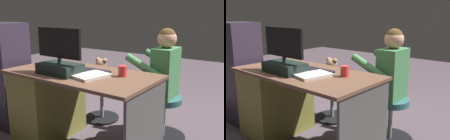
% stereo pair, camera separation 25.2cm
% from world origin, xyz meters
% --- Properties ---
extents(ground_plane, '(10.00, 10.00, 0.00)m').
position_xyz_m(ground_plane, '(0.00, 0.00, 0.00)').
color(ground_plane, '#4F424A').
extents(desk, '(1.43, 0.74, 0.76)m').
position_xyz_m(desk, '(0.37, 0.33, 0.41)').
color(desk, brown).
rests_on(desk, ground_plane).
extents(monitor, '(0.51, 0.24, 0.41)m').
position_xyz_m(monitor, '(0.12, 0.47, 0.88)').
color(monitor, black).
rests_on(monitor, desk).
extents(keyboard, '(0.42, 0.14, 0.02)m').
position_xyz_m(keyboard, '(-0.04, 0.25, 0.77)').
color(keyboard, black).
rests_on(keyboard, desk).
extents(computer_mouse, '(0.06, 0.10, 0.04)m').
position_xyz_m(computer_mouse, '(0.28, 0.24, 0.78)').
color(computer_mouse, '#2D2728').
rests_on(computer_mouse, desk).
extents(cup, '(0.07, 0.07, 0.09)m').
position_xyz_m(cup, '(-0.39, 0.22, 0.81)').
color(cup, red).
rests_on(cup, desk).
extents(tv_remote, '(0.11, 0.15, 0.02)m').
position_xyz_m(tv_remote, '(0.43, 0.41, 0.77)').
color(tv_remote, black).
rests_on(tv_remote, desk).
extents(notebook_binder, '(0.28, 0.34, 0.02)m').
position_xyz_m(notebook_binder, '(-0.18, 0.40, 0.77)').
color(notebook_binder, beige).
rests_on(notebook_binder, desk).
extents(office_chair_teddy, '(0.42, 0.42, 0.46)m').
position_xyz_m(office_chair_teddy, '(0.25, -0.32, 0.27)').
color(office_chair_teddy, black).
rests_on(office_chair_teddy, ground_plane).
extents(teddy_bear, '(0.22, 0.22, 0.32)m').
position_xyz_m(teddy_bear, '(0.25, -0.33, 0.60)').
color(teddy_bear, '#9B7257').
rests_on(teddy_bear, office_chair_teddy).
extents(visitor_chair, '(0.47, 0.47, 0.46)m').
position_xyz_m(visitor_chair, '(-0.57, -0.31, 0.25)').
color(visitor_chair, black).
rests_on(visitor_chair, ground_plane).
extents(person, '(0.50, 0.48, 1.16)m').
position_xyz_m(person, '(-0.49, -0.31, 0.68)').
color(person, '#42804B').
rests_on(person, ground_plane).
extents(equipment_rack, '(0.44, 0.36, 1.20)m').
position_xyz_m(equipment_rack, '(1.05, 0.42, 0.60)').
color(equipment_rack, '#302637').
rests_on(equipment_rack, ground_plane).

